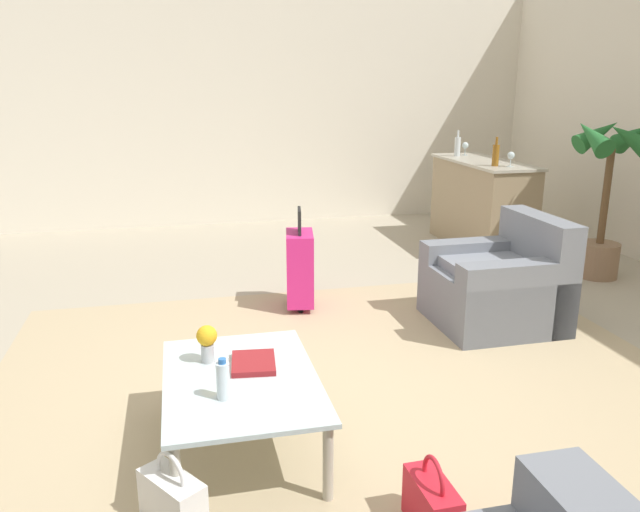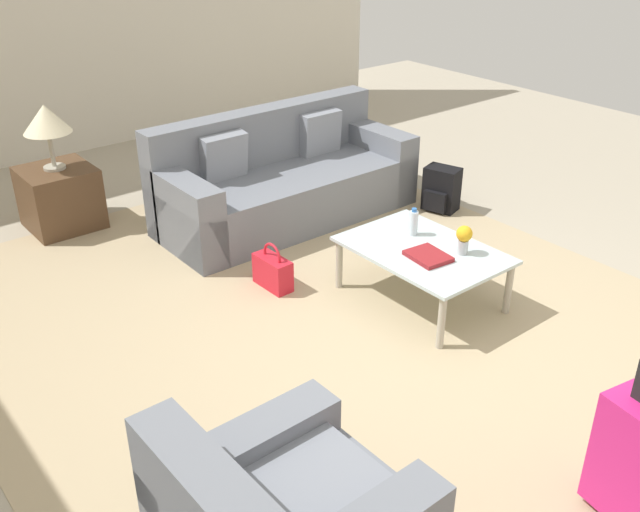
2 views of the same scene
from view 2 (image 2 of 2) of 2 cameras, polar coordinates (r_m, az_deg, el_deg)
ground_plane at (r=4.61m, az=7.21°, el=-7.48°), size 12.00×12.00×0.00m
wall_right at (r=8.18m, az=-19.62°, el=18.51°), size 0.12×8.00×3.10m
area_rug at (r=4.85m, az=0.48°, el=-5.18°), size 5.20×4.40×0.01m
couch at (r=6.28m, az=-3.12°, el=5.88°), size 0.92×2.27×0.92m
coffee_table at (r=4.97m, az=8.23°, el=0.14°), size 1.09×0.77×0.41m
water_bottle at (r=5.10m, az=7.49°, el=2.66°), size 0.06×0.06×0.20m
coffee_table_book at (r=4.82m, az=8.65°, el=-0.01°), size 0.30×0.25×0.03m
flower_vase at (r=4.87m, az=11.44°, el=1.48°), size 0.11×0.11×0.21m
side_table at (r=6.47m, az=-20.07°, el=4.40°), size 0.57×0.57×0.53m
table_lamp at (r=6.26m, az=-21.07°, el=10.11°), size 0.39×0.39×0.54m
handbag_red at (r=5.20m, az=-3.80°, el=-1.24°), size 0.32×0.15×0.36m
handbag_white at (r=5.62m, az=6.74°, el=0.96°), size 0.34×0.30×0.36m
backpack_black at (r=6.52m, az=9.66°, el=5.23°), size 0.35×0.31×0.40m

